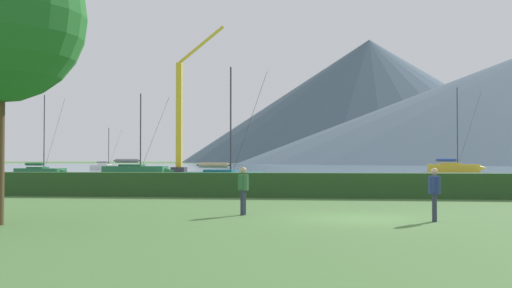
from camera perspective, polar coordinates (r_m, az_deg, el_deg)
name	(u,v)px	position (r m, az deg, el deg)	size (l,w,h in m)	color
ground_plane	(362,219)	(20.50, 9.69, -6.75)	(1000.00, 1000.00, 0.00)	#477038
harbor_water	(337,167)	(157.40, 7.44, -2.10)	(320.00, 246.00, 0.00)	slate
hedge_line	(352,185)	(31.43, 8.78, -3.76)	(80.00, 1.20, 1.24)	#284C23
sailboat_slip_0	(41,171)	(75.41, -19.04, -2.37)	(6.69, 2.78, 9.27)	#236B38
sailboat_slip_2	(107,167)	(115.46, -13.47, -2.06)	(6.69, 3.12, 7.60)	white
sailboat_slip_3	(454,167)	(99.86, 17.62, -2.02)	(8.69, 2.84, 12.89)	gold
sailboat_slip_7	(225,177)	(47.72, -2.82, -3.01)	(7.08, 2.62, 8.98)	#19707A
sailboat_slip_8	(136,170)	(73.49, -10.88, -2.34)	(8.37, 2.61, 9.54)	#236B38
person_seated_viewer	(243,187)	(21.49, -1.17, -3.92)	(0.36, 0.56, 1.65)	#2D3347
person_standing_walker	(434,190)	(19.99, 15.96, -4.05)	(0.36, 0.56, 1.65)	#2D3347
park_tree	(5,6)	(20.16, -21.95, 11.60)	(5.05, 5.05, 9.26)	#4C3823
dock_crane	(181,122)	(91.06, -6.88, 2.00)	(7.59, 2.00, 21.19)	#333338
distant_hill_west_ridge	(369,101)	(397.86, 10.31, 3.89)	(234.28, 234.28, 77.06)	#425666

